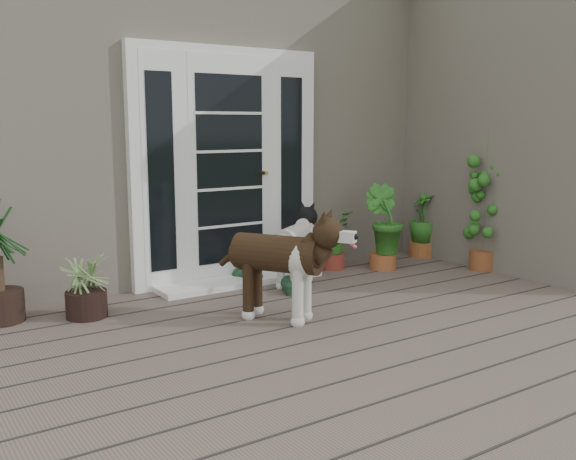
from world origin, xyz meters
TOP-DOWN VIEW (x-y plane):
  - deck at (0.00, 0.40)m, footprint 6.20×4.60m
  - house_main at (0.00, 4.65)m, footprint 7.40×4.00m
  - house_wing at (2.90, 1.50)m, footprint 1.60×2.40m
  - door_unit at (-0.20, 2.60)m, footprint 1.90×0.14m
  - door_step at (-0.20, 2.40)m, footprint 1.60×0.40m
  - brindle_dog at (-0.52, 1.27)m, footprint 0.80×0.95m
  - white_dog at (0.19, 2.07)m, footprint 0.81×0.69m
  - spider_plant at (-1.70, 2.13)m, footprint 0.52×0.52m
  - herb_a at (0.89, 2.40)m, footprint 0.53×0.53m
  - herb_b at (1.29, 2.09)m, footprint 0.57×0.57m
  - herb_c at (2.11, 2.34)m, footprint 0.53×0.53m
  - sapling at (2.11, 1.51)m, footprint 0.56×0.56m
  - clog_left at (-0.12, 2.40)m, footprint 0.26×0.36m
  - clog_right at (0.01, 1.88)m, footprint 0.27×0.38m

SIDE VIEW (x-z plane):
  - deck at x=0.00m, z-range 0.00..0.12m
  - door_step at x=-0.20m, z-range 0.12..0.17m
  - clog_left at x=-0.12m, z-range 0.12..0.22m
  - clog_right at x=0.01m, z-range 0.12..0.22m
  - herb_a at x=0.89m, z-range 0.12..0.62m
  - spider_plant at x=-1.70m, z-range 0.12..0.67m
  - herb_c at x=2.11m, z-range 0.12..0.72m
  - white_dog at x=0.19m, z-range 0.12..0.75m
  - herb_b at x=1.29m, z-range 0.12..0.76m
  - brindle_dog at x=-0.52m, z-range 0.12..0.86m
  - sapling at x=2.11m, z-range 0.12..1.57m
  - door_unit at x=-0.20m, z-range 0.12..2.27m
  - house_main at x=0.00m, z-range 0.00..3.10m
  - house_wing at x=2.90m, z-range 0.00..3.10m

